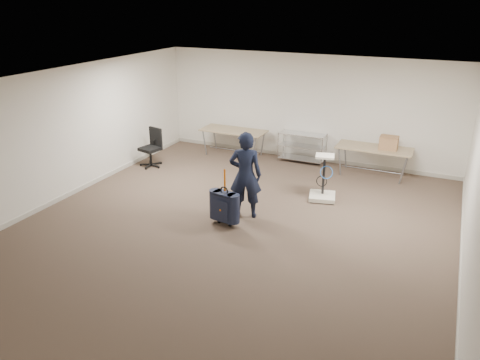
% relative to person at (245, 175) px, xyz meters
% --- Properties ---
extents(ground, '(9.00, 9.00, 0.00)m').
position_rel_person_xyz_m(ground, '(0.02, -0.56, -0.88)').
color(ground, '#403427').
rests_on(ground, ground).
extents(room_shell, '(8.00, 9.00, 9.00)m').
position_rel_person_xyz_m(room_shell, '(0.02, 0.82, -0.83)').
color(room_shell, white).
rests_on(room_shell, ground).
extents(folding_table_left, '(1.80, 0.75, 0.73)m').
position_rel_person_xyz_m(folding_table_left, '(-1.88, 3.39, -0.21)').
color(folding_table_left, '#9A825E').
rests_on(folding_table_left, ground).
extents(folding_table_right, '(1.80, 0.75, 0.73)m').
position_rel_person_xyz_m(folding_table_right, '(1.92, 3.39, -0.21)').
color(folding_table_right, '#9A825E').
rests_on(folding_table_right, ground).
extents(wire_shelf, '(1.22, 0.47, 0.80)m').
position_rel_person_xyz_m(wire_shelf, '(0.02, 3.64, -0.44)').
color(wire_shelf, silver).
rests_on(wire_shelf, ground).
extents(person, '(0.74, 0.60, 1.77)m').
position_rel_person_xyz_m(person, '(0.00, 0.00, 0.00)').
color(person, black).
rests_on(person, ground).
extents(suitcase, '(0.45, 0.31, 1.15)m').
position_rel_person_xyz_m(suitcase, '(-0.20, -0.54, -0.49)').
color(suitcase, '#161F32').
rests_on(suitcase, ground).
extents(office_chair, '(0.60, 0.60, 0.99)m').
position_rel_person_xyz_m(office_chair, '(-3.45, 1.71, -0.58)').
color(office_chair, black).
rests_on(office_chair, ground).
extents(equipment_cart, '(0.67, 0.67, 1.02)m').
position_rel_person_xyz_m(equipment_cart, '(1.20, 1.46, -0.62)').
color(equipment_cart, beige).
rests_on(equipment_cart, ground).
extents(cardboard_box, '(0.42, 0.32, 0.32)m').
position_rel_person_xyz_m(cardboard_box, '(2.24, 3.40, 0.01)').
color(cardboard_box, '#956445').
rests_on(cardboard_box, folding_table_right).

